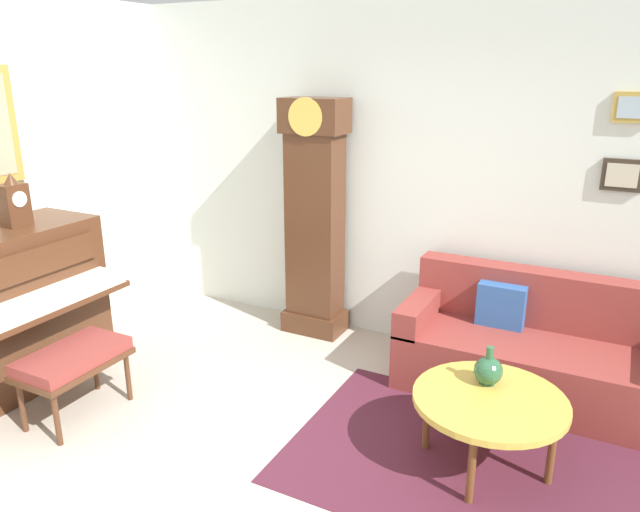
{
  "coord_description": "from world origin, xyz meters",
  "views": [
    {
      "loc": [
        1.57,
        -2.2,
        2.26
      ],
      "look_at": [
        -0.22,
        1.27,
        1.01
      ],
      "focal_mm": 33.45,
      "sensor_mm": 36.0,
      "label": 1
    }
  ],
  "objects_px": {
    "piano_bench": "(73,361)",
    "mantel_clock": "(14,202)",
    "couch": "(537,351)",
    "piano": "(3,312)",
    "grandfather_clock": "(315,226)",
    "green_jug": "(488,370)",
    "coffee_table": "(490,402)"
  },
  "relations": [
    {
      "from": "piano_bench",
      "to": "mantel_clock",
      "type": "height_order",
      "value": "mantel_clock"
    },
    {
      "from": "mantel_clock",
      "to": "couch",
      "type": "bearing_deg",
      "value": 23.37
    },
    {
      "from": "piano",
      "to": "grandfather_clock",
      "type": "bearing_deg",
      "value": 51.45
    },
    {
      "from": "piano",
      "to": "green_jug",
      "type": "distance_m",
      "value": 3.34
    },
    {
      "from": "couch",
      "to": "mantel_clock",
      "type": "xyz_separation_m",
      "value": [
        -3.41,
        -1.48,
        1.03
      ]
    },
    {
      "from": "piano",
      "to": "mantel_clock",
      "type": "height_order",
      "value": "mantel_clock"
    },
    {
      "from": "piano",
      "to": "couch",
      "type": "distance_m",
      "value": 3.83
    },
    {
      "from": "mantel_clock",
      "to": "green_jug",
      "type": "xyz_separation_m",
      "value": [
        3.24,
        0.6,
        -0.8
      ]
    },
    {
      "from": "piano",
      "to": "green_jug",
      "type": "xyz_separation_m",
      "value": [
        3.24,
        0.82,
        -0.05
      ]
    },
    {
      "from": "coffee_table",
      "to": "grandfather_clock",
      "type": "bearing_deg",
      "value": 145.51
    },
    {
      "from": "piano_bench",
      "to": "couch",
      "type": "distance_m",
      "value": 3.2
    },
    {
      "from": "couch",
      "to": "piano_bench",
      "type": "bearing_deg",
      "value": -146.94
    },
    {
      "from": "mantel_clock",
      "to": "green_jug",
      "type": "bearing_deg",
      "value": 10.49
    },
    {
      "from": "couch",
      "to": "coffee_table",
      "type": "xyz_separation_m",
      "value": [
        -0.12,
        -1.02,
        0.11
      ]
    },
    {
      "from": "piano",
      "to": "green_jug",
      "type": "bearing_deg",
      "value": 14.26
    },
    {
      "from": "piano_bench",
      "to": "green_jug",
      "type": "height_order",
      "value": "green_jug"
    },
    {
      "from": "piano_bench",
      "to": "couch",
      "type": "relative_size",
      "value": 0.37
    },
    {
      "from": "piano",
      "to": "grandfather_clock",
      "type": "xyz_separation_m",
      "value": [
        1.51,
        1.9,
        0.37
      ]
    },
    {
      "from": "piano",
      "to": "couch",
      "type": "relative_size",
      "value": 0.76
    },
    {
      "from": "piano_bench",
      "to": "coffee_table",
      "type": "relative_size",
      "value": 0.8
    },
    {
      "from": "piano_bench",
      "to": "green_jug",
      "type": "relative_size",
      "value": 2.92
    },
    {
      "from": "couch",
      "to": "piano",
      "type": "bearing_deg",
      "value": -153.55
    },
    {
      "from": "coffee_table",
      "to": "piano_bench",
      "type": "bearing_deg",
      "value": -164.23
    },
    {
      "from": "grandfather_clock",
      "to": "couch",
      "type": "xyz_separation_m",
      "value": [
        1.9,
        -0.2,
        -0.65
      ]
    },
    {
      "from": "couch",
      "to": "mantel_clock",
      "type": "relative_size",
      "value": 5.0
    },
    {
      "from": "green_jug",
      "to": "piano_bench",
      "type": "bearing_deg",
      "value": -160.85
    },
    {
      "from": "piano",
      "to": "piano_bench",
      "type": "distance_m",
      "value": 0.76
    },
    {
      "from": "couch",
      "to": "green_jug",
      "type": "height_order",
      "value": "couch"
    },
    {
      "from": "mantel_clock",
      "to": "piano",
      "type": "bearing_deg",
      "value": -90.43
    },
    {
      "from": "coffee_table",
      "to": "couch",
      "type": "bearing_deg",
      "value": 83.06
    },
    {
      "from": "grandfather_clock",
      "to": "coffee_table",
      "type": "height_order",
      "value": "grandfather_clock"
    },
    {
      "from": "piano_bench",
      "to": "couch",
      "type": "height_order",
      "value": "couch"
    }
  ]
}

